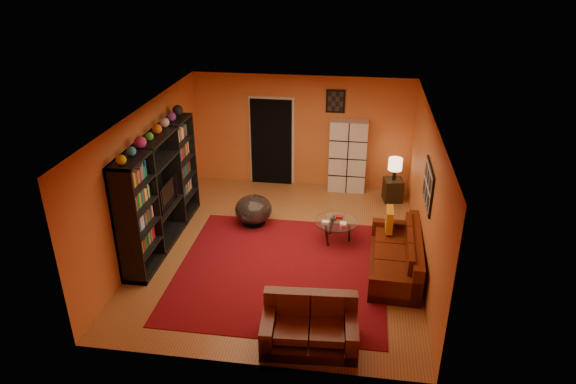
# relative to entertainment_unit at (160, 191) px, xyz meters

# --- Properties ---
(floor) EXTENTS (6.00, 6.00, 0.00)m
(floor) POSITION_rel_entertainment_unit_xyz_m (2.27, 0.00, -1.05)
(floor) COLOR brown
(floor) RESTS_ON ground
(ceiling) EXTENTS (6.00, 6.00, 0.00)m
(ceiling) POSITION_rel_entertainment_unit_xyz_m (2.27, 0.00, 1.55)
(ceiling) COLOR white
(ceiling) RESTS_ON wall_back
(wall_back) EXTENTS (6.00, 0.00, 6.00)m
(wall_back) POSITION_rel_entertainment_unit_xyz_m (2.27, 3.00, 0.25)
(wall_back) COLOR #CC642C
(wall_back) RESTS_ON floor
(wall_front) EXTENTS (6.00, 0.00, 6.00)m
(wall_front) POSITION_rel_entertainment_unit_xyz_m (2.27, -3.00, 0.25)
(wall_front) COLOR #CC642C
(wall_front) RESTS_ON floor
(wall_left) EXTENTS (0.00, 6.00, 6.00)m
(wall_left) POSITION_rel_entertainment_unit_xyz_m (-0.23, 0.00, 0.25)
(wall_left) COLOR #CC642C
(wall_left) RESTS_ON floor
(wall_right) EXTENTS (0.00, 6.00, 6.00)m
(wall_right) POSITION_rel_entertainment_unit_xyz_m (4.78, 0.00, 0.25)
(wall_right) COLOR #CC642C
(wall_right) RESTS_ON floor
(rug) EXTENTS (3.60, 3.60, 0.01)m
(rug) POSITION_rel_entertainment_unit_xyz_m (2.38, -0.70, -1.04)
(rug) COLOR #5A0A11
(rug) RESTS_ON floor
(doorway) EXTENTS (0.95, 0.10, 2.04)m
(doorway) POSITION_rel_entertainment_unit_xyz_m (1.57, 2.96, -0.03)
(doorway) COLOR black
(doorway) RESTS_ON floor
(wall_art_right) EXTENTS (0.03, 1.00, 0.70)m
(wall_art_right) POSITION_rel_entertainment_unit_xyz_m (4.75, -0.30, 0.55)
(wall_art_right) COLOR black
(wall_art_right) RESTS_ON wall_right
(wall_art_back) EXTENTS (0.42, 0.03, 0.52)m
(wall_art_back) POSITION_rel_entertainment_unit_xyz_m (3.02, 2.98, 1.00)
(wall_art_back) COLOR black
(wall_art_back) RESTS_ON wall_back
(entertainment_unit) EXTENTS (0.45, 3.00, 2.10)m
(entertainment_unit) POSITION_rel_entertainment_unit_xyz_m (0.00, 0.00, 0.00)
(entertainment_unit) COLOR black
(entertainment_unit) RESTS_ON floor
(tv) EXTENTS (0.85, 0.11, 0.49)m
(tv) POSITION_rel_entertainment_unit_xyz_m (0.05, 0.04, -0.08)
(tv) COLOR black
(tv) RESTS_ON entertainment_unit
(sofa) EXTENTS (0.91, 2.08, 0.85)m
(sofa) POSITION_rel_entertainment_unit_xyz_m (4.41, -0.42, -0.76)
(sofa) COLOR #461409
(sofa) RESTS_ON rug
(loveseat) EXTENTS (1.39, 0.89, 0.85)m
(loveseat) POSITION_rel_entertainment_unit_xyz_m (3.05, -2.42, -0.76)
(loveseat) COLOR #461409
(loveseat) RESTS_ON rug
(throw_pillow) EXTENTS (0.12, 0.42, 0.42)m
(throw_pillow) POSITION_rel_entertainment_unit_xyz_m (4.22, 0.26, -0.42)
(throw_pillow) COLOR orange
(throw_pillow) RESTS_ON sofa
(coffee_table) EXTENTS (0.83, 0.83, 0.42)m
(coffee_table) POSITION_rel_entertainment_unit_xyz_m (3.26, 0.43, -0.67)
(coffee_table) COLOR silver
(coffee_table) RESTS_ON floor
(storage_cabinet) EXTENTS (0.84, 0.38, 1.67)m
(storage_cabinet) POSITION_rel_entertainment_unit_xyz_m (3.36, 2.80, -0.21)
(storage_cabinet) COLOR silver
(storage_cabinet) RESTS_ON floor
(bowl_chair) EXTENTS (0.75, 0.75, 0.61)m
(bowl_chair) POSITION_rel_entertainment_unit_xyz_m (1.56, 0.87, -0.72)
(bowl_chair) COLOR black
(bowl_chair) RESTS_ON floor
(side_table) EXTENTS (0.46, 0.46, 0.50)m
(side_table) POSITION_rel_entertainment_unit_xyz_m (4.40, 2.39, -0.80)
(side_table) COLOR black
(side_table) RESTS_ON floor
(table_lamp) EXTENTS (0.30, 0.30, 0.50)m
(table_lamp) POSITION_rel_entertainment_unit_xyz_m (4.40, 2.39, -0.19)
(table_lamp) COLOR black
(table_lamp) RESTS_ON side_table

